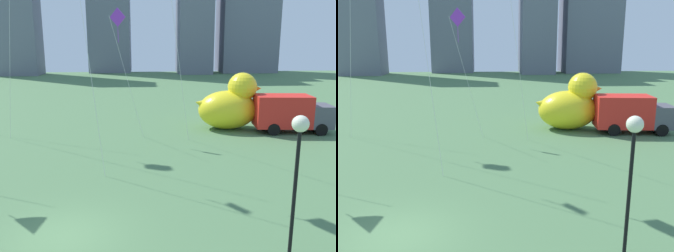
# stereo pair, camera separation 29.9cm
# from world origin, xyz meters

# --- Properties ---
(ground_plane) EXTENTS (140.00, 140.00, 0.00)m
(ground_plane) POSITION_xyz_m (0.00, 0.00, 0.00)
(ground_plane) COLOR #4D7449
(giant_inflatable_duck) EXTENTS (5.38, 3.45, 4.46)m
(giant_inflatable_duck) POSITION_xyz_m (9.83, 15.78, 1.90)
(giant_inflatable_duck) COLOR yellow
(giant_inflatable_duck) RESTS_ON ground
(lamppost) EXTENTS (0.51, 0.51, 4.74)m
(lamppost) POSITION_xyz_m (7.59, -1.82, 3.74)
(lamppost) COLOR black
(lamppost) RESTS_ON ground
(box_truck) EXTENTS (5.88, 2.80, 2.85)m
(box_truck) POSITION_xyz_m (14.19, 14.32, 1.44)
(box_truck) COLOR red
(box_truck) RESTS_ON ground
(kite_purple) EXTENTS (2.23, 2.01, 9.09)m
(kite_purple) POSITION_xyz_m (1.33, 14.09, 8.14)
(kite_purple) COLOR silver
(kite_purple) RESTS_ON ground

